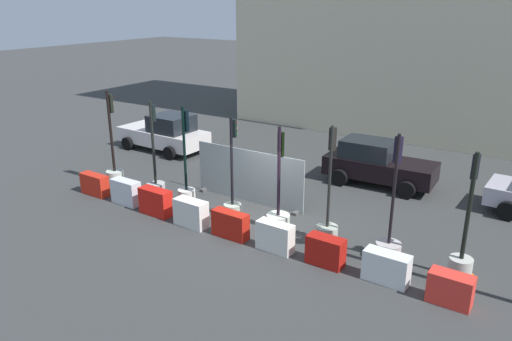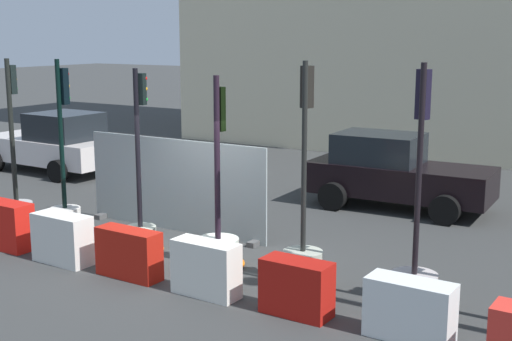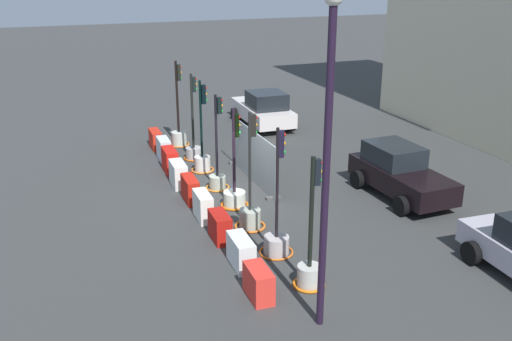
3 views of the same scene
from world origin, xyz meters
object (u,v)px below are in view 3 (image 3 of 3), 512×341
Objects in this scene: construction_barrier_1 at (164,149)px; construction_barrier_2 at (170,161)px; traffic_light_4 at (235,193)px; construction_barrier_4 at (190,189)px; traffic_light_0 at (179,133)px; construction_barrier_0 at (156,140)px; traffic_light_3 at (217,174)px; traffic_light_6 at (277,236)px; traffic_light_1 at (194,146)px; street_lamp_post at (327,143)px; traffic_light_7 at (310,265)px; car_black_sedan at (399,173)px; construction_barrier_8 at (259,283)px; construction_barrier_3 at (178,174)px; construction_barrier_7 at (241,252)px; traffic_light_5 at (250,212)px; construction_barrier_5 at (203,206)px; car_white_van at (264,109)px; traffic_light_2 at (202,157)px; construction_barrier_6 at (220,227)px.

construction_barrier_1 is 0.96× the size of construction_barrier_2.
traffic_light_4 is 1.53m from construction_barrier_4.
construction_barrier_0 is (0.09, -1.04, -0.17)m from traffic_light_0.
traffic_light_3 is 0.94× the size of traffic_light_6.
street_lamp_post is at bearing -1.88° from traffic_light_1.
car_black_sedan is (-4.15, 5.33, 0.26)m from traffic_light_7.
construction_barrier_0 is (-1.90, -1.16, -0.13)m from traffic_light_1.
construction_barrier_2 reaches higher than construction_barrier_8.
construction_barrier_3 is (4.61, -0.14, 0.04)m from construction_barrier_0.
traffic_light_7 is 0.47× the size of street_lamp_post.
traffic_light_1 reaches higher than construction_barrier_7.
construction_barrier_3 is 9.91m from street_lamp_post.
traffic_light_5 reaches higher than construction_barrier_5.
car_white_van is at bearing 129.17° from traffic_light_1.
traffic_light_4 reaches higher than construction_barrier_7.
traffic_light_2 reaches higher than car_black_sedan.
car_black_sedan is 8.73m from street_lamp_post.
car_black_sedan reaches higher than construction_barrier_6.
traffic_light_1 is at bearing 178.99° from traffic_light_5.
car_black_sedan is (5.06, 6.65, 0.38)m from construction_barrier_2.
street_lamp_post reaches higher than traffic_light_5.
traffic_light_4 reaches higher than construction_barrier_0.
traffic_light_1 is 4.37m from construction_barrier_4.
traffic_light_5 is at bearing -23.64° from car_white_van.
traffic_light_4 is 1.68m from traffic_light_5.
traffic_light_0 is 4.85m from construction_barrier_3.
construction_barrier_5 reaches higher than construction_barrier_4.
traffic_light_7 is 4.85m from construction_barrier_5.
car_white_van is at bearing 106.99° from construction_barrier_0.
traffic_light_5 is at bearing 47.22° from construction_barrier_5.
construction_barrier_3 is 0.16× the size of street_lamp_post.
construction_barrier_3 is at bearing -45.32° from traffic_light_2.
traffic_light_2 is 1.73m from construction_barrier_3.
traffic_light_6 is at bearing 0.22° from traffic_light_4.
traffic_light_0 reaches higher than construction_barrier_8.
car_white_van is at bearing 152.91° from traffic_light_4.
traffic_light_0 is 1.09× the size of traffic_light_7.
traffic_light_5 is at bearing -176.93° from traffic_light_7.
construction_barrier_0 is at bearing 179.21° from construction_barrier_5.
traffic_light_3 reaches higher than car_white_van.
construction_barrier_7 is at bearing -16.57° from traffic_light_4.
car_white_van reaches higher than construction_barrier_7.
construction_barrier_0 is 10.46m from car_black_sedan.
construction_barrier_0 is 1.05× the size of construction_barrier_1.
traffic_light_6 reaches higher than car_white_van.
construction_barrier_5 is 1.07× the size of construction_barrier_8.
traffic_light_2 is at bearing 178.23° from street_lamp_post.
traffic_light_2 is 0.98× the size of traffic_light_5.
construction_barrier_2 is 0.28× the size of car_black_sedan.
traffic_light_6 is at bearing -66.84° from car_black_sedan.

